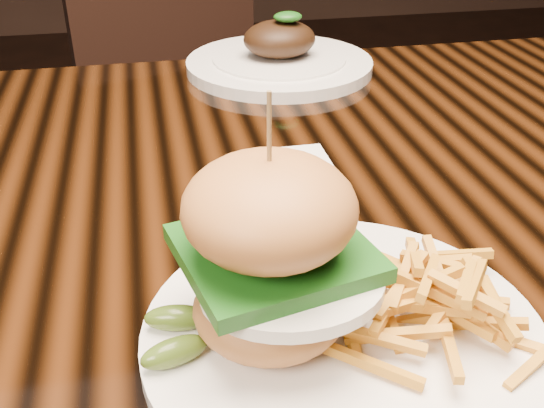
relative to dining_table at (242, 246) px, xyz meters
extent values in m
cube|color=black|center=(0.00, 0.00, 0.06)|extent=(1.60, 0.90, 0.04)
cylinder|color=white|center=(0.04, -0.25, 0.08)|extent=(0.30, 0.30, 0.01)
ellipsoid|color=olive|center=(-0.02, -0.25, 0.12)|extent=(0.11, 0.11, 0.05)
ellipsoid|color=silver|center=(-0.01, -0.26, 0.15)|extent=(0.12, 0.10, 0.01)
ellipsoid|color=#F39F0C|center=(0.02, -0.27, 0.15)|extent=(0.02, 0.02, 0.01)
cube|color=#185B16|center=(-0.02, -0.25, 0.16)|extent=(0.15, 0.14, 0.01)
ellipsoid|color=#A15F2C|center=(-0.02, -0.25, 0.20)|extent=(0.11, 0.11, 0.07)
cylinder|color=olive|center=(-0.02, -0.25, 0.23)|extent=(0.00, 0.00, 0.09)
ellipsoid|color=#2E4713|center=(-0.09, -0.26, 0.10)|extent=(0.05, 0.03, 0.02)
ellipsoid|color=#2E4713|center=(-0.08, -0.23, 0.10)|extent=(0.05, 0.03, 0.02)
cube|color=white|center=(0.06, -0.01, 0.09)|extent=(0.09, 0.09, 0.03)
cylinder|color=white|center=(0.12, 0.36, 0.09)|extent=(0.29, 0.29, 0.02)
cylinder|color=white|center=(0.12, 0.36, 0.09)|extent=(0.21, 0.21, 0.02)
ellipsoid|color=black|center=(0.12, 0.36, 0.13)|extent=(0.11, 0.09, 0.06)
ellipsoid|color=#185B16|center=(0.13, 0.35, 0.16)|extent=(0.04, 0.03, 0.02)
cube|color=black|center=(0.02, 0.80, -0.22)|extent=(0.56, 0.56, 0.06)
cube|color=black|center=(-0.03, 1.00, 0.03)|extent=(0.46, 0.17, 0.50)
cylinder|color=black|center=(-0.11, 0.57, -0.45)|extent=(0.04, 0.04, 0.45)
cylinder|color=black|center=(0.26, 0.67, -0.45)|extent=(0.04, 0.04, 0.45)
cylinder|color=black|center=(-0.21, 0.93, -0.45)|extent=(0.04, 0.04, 0.45)
cylinder|color=black|center=(0.16, 1.03, -0.45)|extent=(0.04, 0.04, 0.45)
camera|label=1|loc=(-0.09, -0.59, 0.41)|focal=42.00mm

